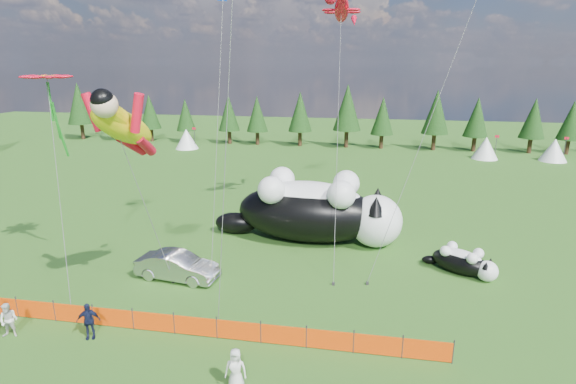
# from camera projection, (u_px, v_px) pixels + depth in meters

# --- Properties ---
(ground) EXTENTS (160.00, 160.00, 0.00)m
(ground) POSITION_uv_depth(u_px,v_px,m) (218.00, 302.00, 22.99)
(ground) COLOR #103D0B
(ground) RESTS_ON ground
(safety_fence) EXTENTS (22.06, 0.06, 1.10)m
(safety_fence) POSITION_uv_depth(u_px,v_px,m) (195.00, 326.00, 20.01)
(safety_fence) COLOR #262626
(safety_fence) RESTS_ON ground
(tree_line) EXTENTS (90.00, 4.00, 8.00)m
(tree_line) POSITION_uv_depth(u_px,v_px,m) (317.00, 119.00, 64.44)
(tree_line) COLOR black
(tree_line) RESTS_ON ground
(festival_tents) EXTENTS (50.00, 3.20, 2.80)m
(festival_tents) POSITION_uv_depth(u_px,v_px,m) (396.00, 145.00, 58.59)
(festival_tents) COLOR white
(festival_tents) RESTS_ON ground
(cat_large) EXTENTS (13.08, 5.14, 4.72)m
(cat_large) POSITION_uv_depth(u_px,v_px,m) (316.00, 209.00, 30.39)
(cat_large) COLOR black
(cat_large) RESTS_ON ground
(cat_small) EXTENTS (3.98, 3.08, 1.60)m
(cat_small) POSITION_uv_depth(u_px,v_px,m) (463.00, 261.00, 25.91)
(cat_small) COLOR black
(cat_small) RESTS_ON ground
(car) EXTENTS (4.87, 2.19, 1.55)m
(car) POSITION_uv_depth(u_px,v_px,m) (177.00, 266.00, 25.28)
(car) COLOR #ADACB1
(car) RESTS_ON ground
(spectator_b) EXTENTS (0.88, 0.64, 1.63)m
(spectator_b) POSITION_uv_depth(u_px,v_px,m) (9.00, 320.00, 19.90)
(spectator_b) COLOR silver
(spectator_b) RESTS_ON ground
(spectator_c) EXTENTS (1.12, 0.84, 1.70)m
(spectator_c) POSITION_uv_depth(u_px,v_px,m) (88.00, 321.00, 19.79)
(spectator_c) COLOR black
(spectator_c) RESTS_ON ground
(spectator_e) EXTENTS (0.87, 0.62, 1.67)m
(spectator_e) POSITION_uv_depth(u_px,v_px,m) (236.00, 369.00, 16.70)
(spectator_e) COLOR silver
(spectator_e) RESTS_ON ground
(superhero_kite) EXTENTS (4.72, 5.24, 11.20)m
(superhero_kite) POSITION_uv_depth(u_px,v_px,m) (123.00, 126.00, 20.07)
(superhero_kite) COLOR #DACC0B
(superhero_kite) RESTS_ON ground
(gecko_kite) EXTENTS (3.10, 13.84, 18.74)m
(gecko_kite) POSITION_uv_depth(u_px,v_px,m) (342.00, 10.00, 30.99)
(gecko_kite) COLOR red
(gecko_kite) RESTS_ON ground
(flower_kite) EXTENTS (4.56, 6.06, 12.13)m
(flower_kite) POSITION_uv_depth(u_px,v_px,m) (47.00, 80.00, 23.47)
(flower_kite) COLOR red
(flower_kite) RESTS_ON ground
(diamond_kite_a) EXTENTS (0.91, 5.35, 16.57)m
(diamond_kite_a) POSITION_uv_depth(u_px,v_px,m) (223.00, 5.00, 25.18)
(diamond_kite_a) COLOR blue
(diamond_kite_a) RESTS_ON ground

